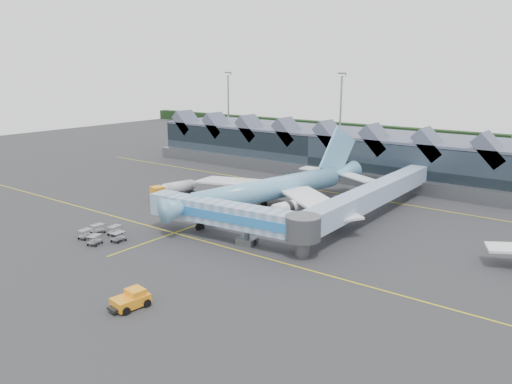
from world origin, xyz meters
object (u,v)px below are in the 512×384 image
Objects in this scene: jet_bridge at (239,217)px; pushback_tug at (131,300)px; fuel_truck at (174,189)px; main_airliner at (276,188)px.

jet_bridge reaches higher than pushback_tug.
fuel_truck is (-25.12, 11.74, -1.95)m from jet_bridge.
main_airliner is 4.58× the size of fuel_truck.
jet_bridge is 27.79m from fuel_truck.
jet_bridge is 6.25× the size of pushback_tug.
fuel_truck is 2.13× the size of pushback_tug.
main_airliner reaches higher than jet_bridge.
jet_bridge is at bearing 106.54° from pushback_tug.
jet_bridge is 2.94× the size of fuel_truck.
main_airliner reaches higher than fuel_truck.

